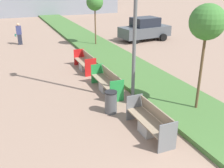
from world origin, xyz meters
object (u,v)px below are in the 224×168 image
(bench_red_frame, at_px, (85,63))
(sapling_tree_far, at_px, (95,2))
(bench_grey_frame, at_px, (150,123))
(bench_green_frame, at_px, (107,83))
(parked_car_distant, at_px, (145,29))
(sapling_tree_near, at_px, (207,23))
(pedestrian_walking, at_px, (19,34))
(litter_bin, at_px, (111,102))

(bench_red_frame, height_order, sapling_tree_far, sapling_tree_far)
(bench_grey_frame, relative_size, bench_green_frame, 0.89)
(bench_green_frame, distance_m, bench_red_frame, 3.27)
(parked_car_distant, bearing_deg, bench_green_frame, -134.81)
(sapling_tree_near, bearing_deg, bench_grey_frame, -165.22)
(bench_green_frame, relative_size, pedestrian_walking, 1.46)
(bench_green_frame, xyz_separation_m, pedestrian_walking, (-2.84, 11.12, 0.46))
(litter_bin, bearing_deg, parked_car_distant, 55.12)
(sapling_tree_far, bearing_deg, bench_green_frame, -106.06)
(bench_grey_frame, height_order, litter_bin, bench_grey_frame)
(bench_red_frame, distance_m, litter_bin, 5.26)
(sapling_tree_far, xyz_separation_m, pedestrian_walking, (-5.23, 2.81, -2.35))
(litter_bin, height_order, parked_car_distant, parked_car_distant)
(sapling_tree_near, relative_size, sapling_tree_far, 1.05)
(bench_grey_frame, distance_m, litter_bin, 1.93)
(bench_green_frame, relative_size, bench_red_frame, 1.10)
(litter_bin, distance_m, sapling_tree_near, 4.37)
(bench_green_frame, relative_size, parked_car_distant, 0.55)
(bench_grey_frame, relative_size, litter_bin, 2.48)
(bench_grey_frame, height_order, parked_car_distant, parked_car_distant)
(bench_red_frame, bearing_deg, sapling_tree_near, -69.53)
(sapling_tree_near, distance_m, parked_car_distant, 12.96)
(bench_red_frame, relative_size, parked_car_distant, 0.50)
(sapling_tree_near, bearing_deg, parked_car_distant, 69.51)
(sapling_tree_near, xyz_separation_m, sapling_tree_far, (0.00, 11.46, -0.17))
(bench_green_frame, relative_size, sapling_tree_far, 0.63)
(bench_green_frame, height_order, parked_car_distant, parked_car_distant)
(litter_bin, relative_size, sapling_tree_near, 0.22)
(bench_green_frame, height_order, sapling_tree_far, sapling_tree_far)
(bench_green_frame, height_order, bench_red_frame, same)
(bench_green_frame, bearing_deg, sapling_tree_near, -52.76)
(sapling_tree_far, bearing_deg, pedestrian_walking, 151.79)
(bench_red_frame, bearing_deg, litter_bin, -96.84)
(bench_green_frame, bearing_deg, sapling_tree_far, 73.94)
(bench_red_frame, bearing_deg, bench_green_frame, -89.96)
(bench_green_frame, bearing_deg, bench_grey_frame, -90.05)
(bench_grey_frame, xyz_separation_m, pedestrian_walking, (-2.84, 14.90, 0.46))
(pedestrian_walking, bearing_deg, bench_green_frame, -75.67)
(parked_car_distant, bearing_deg, litter_bin, -131.71)
(bench_red_frame, xyz_separation_m, sapling_tree_near, (2.40, -6.42, 2.99))
(litter_bin, height_order, sapling_tree_near, sapling_tree_near)
(pedestrian_walking, xyz_separation_m, parked_car_distant, (9.69, -2.35, 0.08))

